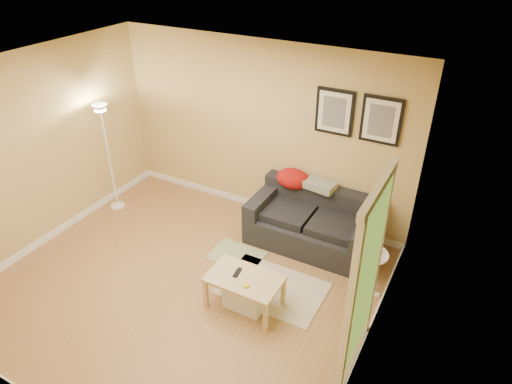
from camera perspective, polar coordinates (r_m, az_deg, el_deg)
floor at (r=5.84m, az=-8.92°, el=-11.35°), size 4.50×4.50×0.00m
ceiling at (r=4.54m, az=-11.62°, el=13.75°), size 4.50×4.50×0.00m
wall_back at (r=6.56m, az=0.57°, el=7.61°), size 4.50×0.00×4.50m
wall_front at (r=4.05m, az=-27.88°, el=-13.39°), size 4.50×0.00×4.50m
wall_left at (r=6.59m, az=-25.86°, el=4.50°), size 0.00×4.00×4.00m
wall_right at (r=4.25m, az=14.97°, el=-7.92°), size 0.00×4.00×4.00m
baseboard_back at (r=7.14m, az=0.48°, el=-1.67°), size 4.50×0.02×0.10m
baseboard_left at (r=7.17m, az=-23.57°, el=-4.46°), size 0.02×4.00×0.10m
baseboard_right at (r=5.12m, az=12.89°, el=-18.89°), size 0.02×4.00×0.10m
sofa at (r=6.25m, az=7.05°, el=-3.62°), size 1.70×0.90×0.75m
red_throw at (r=6.41m, az=4.63°, el=1.65°), size 0.48×0.36×0.28m
plaid_throw at (r=6.28m, az=8.05°, el=0.84°), size 0.45×0.32×0.10m
framed_print_left at (r=5.96m, az=9.84°, el=9.88°), size 0.50×0.04×0.60m
framed_print_right at (r=5.81m, az=15.45°, el=8.66°), size 0.50×0.04×0.60m
area_rug at (r=5.72m, az=2.10°, el=-11.98°), size 1.25×0.85×0.01m
green_runner at (r=6.20m, az=-2.44°, el=-7.94°), size 0.70×0.50×0.01m
coffee_table at (r=5.38m, az=-1.43°, el=-12.36°), size 0.89×0.59×0.42m
remote_control at (r=5.29m, az=-2.35°, el=-10.04°), size 0.07×0.16×0.02m
tape_roll at (r=5.11m, az=-1.28°, el=-11.63°), size 0.07×0.07×0.03m
storage_bin at (r=5.42m, az=-1.23°, el=-12.84°), size 0.48×0.35×0.29m
side_table at (r=5.65m, az=13.94°, el=-9.81°), size 0.39×0.39×0.59m
book_stack at (r=5.43m, az=14.19°, el=-7.15°), size 0.19×0.25×0.08m
floor_lamp at (r=7.15m, az=-17.87°, el=3.70°), size 0.22×0.22×1.70m
doorway at (r=4.32m, az=13.29°, el=-11.71°), size 0.12×1.01×2.13m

